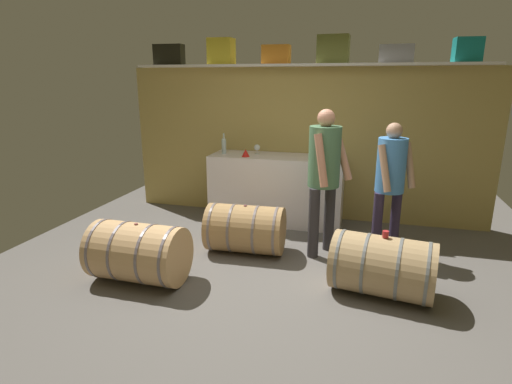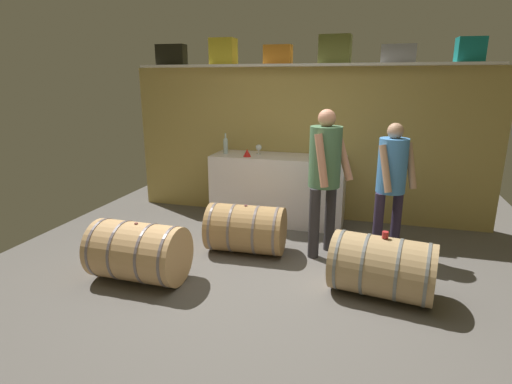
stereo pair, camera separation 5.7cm
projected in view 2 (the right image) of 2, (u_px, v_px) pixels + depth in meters
name	position (u px, v px, depth m)	size (l,w,h in m)	color
ground_plane	(276.00, 263.00, 4.61)	(6.38, 7.78, 0.02)	#5D5954
back_wall_panel	(304.00, 144.00, 5.91)	(5.18, 0.10, 2.15)	tan
high_shelf_board	(305.00, 65.00, 5.48)	(4.76, 0.40, 0.03)	silver
toolcase_black	(171.00, 55.00, 5.96)	(0.43, 0.19, 0.29)	black
toolcase_yellow	(223.00, 52.00, 5.73)	(0.34, 0.28, 0.35)	yellow
toolcase_orange	(278.00, 55.00, 5.54)	(0.37, 0.20, 0.25)	orange
toolcase_olive	(335.00, 49.00, 5.32)	(0.40, 0.27, 0.36)	olive
toolcase_grey	(399.00, 54.00, 5.13)	(0.42, 0.20, 0.22)	gray
toolcase_teal	(470.00, 50.00, 4.91)	(0.31, 0.22, 0.29)	#147D7B
work_cabinet	(278.00, 189.00, 5.80)	(1.85, 0.63, 0.96)	white
wine_bottle_clear	(226.00, 145.00, 5.82)	(0.07, 0.07, 0.29)	#B2C6C1
wine_glass	(259.00, 148.00, 5.78)	(0.09, 0.09, 0.14)	white
red_funnel	(247.00, 153.00, 5.61)	(0.11, 0.11, 0.10)	red
wine_barrel_near	(382.00, 267.00, 3.82)	(1.00, 0.71, 0.59)	tan
wine_barrel_far	(139.00, 252.00, 4.12)	(0.95, 0.62, 0.61)	tan
wine_barrel_flank	(246.00, 229.00, 4.81)	(0.92, 0.61, 0.58)	tan
tasting_cup	(385.00, 235.00, 3.73)	(0.06, 0.06, 0.06)	red
winemaker_pouring	(325.00, 168.00, 4.56)	(0.51, 0.54, 1.68)	#322F33
visitor_tasting	(392.00, 176.00, 4.60)	(0.48, 0.46, 1.53)	#30263E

